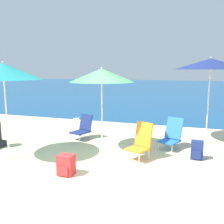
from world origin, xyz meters
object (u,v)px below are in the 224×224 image
Objects in this scene: beach_chair_orange at (141,141)px; beach_chair_blue at (172,134)px; beach_umbrella_navy at (211,64)px; beach_umbrella_green at (102,75)px; backpack_navy at (197,150)px; seagull at (76,120)px; beach_chair_navy at (83,127)px; backpack_red at (66,165)px; beach_umbrella_teal at (3,72)px.

beach_chair_blue is at bearing 84.75° from beach_chair_orange.
beach_umbrella_navy is 2.15m from beach_chair_blue.
beach_umbrella_navy reaches higher than beach_umbrella_green.
beach_umbrella_green is 2.83m from backpack_navy.
beach_umbrella_navy reaches higher than beach_chair_orange.
beach_chair_blue is 4.29m from seagull.
backpack_navy is at bearing 42.76° from beach_chair_orange.
beach_umbrella_navy is 2.91m from beach_chair_orange.
beach_umbrella_green is 2.47× the size of beach_chair_orange.
backpack_navy is at bearing 3.69° from beach_umbrella_green.
beach_umbrella_navy is 5.23m from seagull.
beach_chair_navy reaches higher than backpack_red.
beach_chair_orange is (1.05, -0.25, -1.47)m from beach_umbrella_green.
beach_umbrella_green reaches higher than beach_chair_blue.
beach_chair_orange is 1.31m from backpack_navy.
beach_umbrella_green reaches higher than backpack_navy.
backpack_red is at bearing -55.16° from beach_chair_navy.
beach_chair_blue reaches higher than backpack_navy.
seagull is (-3.18, 3.06, -0.29)m from beach_chair_orange.
beach_umbrella_teal is 4.68m from backpack_navy.
beach_chair_blue reaches higher than backpack_red.
backpack_navy is at bearing -99.71° from beach_umbrella_navy.
backpack_red is (-1.80, -2.36, -0.18)m from beach_chair_blue.
beach_chair_navy is 3.31m from backpack_navy.
beach_chair_blue is at bearing 25.43° from beach_umbrella_green.
beach_umbrella_green reaches higher than backpack_red.
beach_chair_blue is at bearing 134.69° from backpack_navy.
backpack_red is 4.82m from seagull.
beach_chair_orange is at bearing 18.46° from beach_umbrella_teal.
beach_chair_orange is at bearing -43.93° from seagull.
beach_chair_orange is 1.19m from beach_chair_blue.
beach_umbrella_navy is 3.30× the size of beach_chair_navy.
backpack_red is (1.68, -0.37, -1.80)m from beach_umbrella_teal.
beach_chair_navy is 2.60m from beach_chair_blue.
beach_chair_blue is at bearing -28.26° from seagull.
beach_umbrella_teal is at bearing -85.76° from seagull.
seagull is at bearing 160.90° from beach_chair_orange.
seagull is at bearing 127.16° from beach_umbrella_green.
backpack_red is at bearing -12.41° from beach_umbrella_teal.
beach_umbrella_teal is at bearing -161.70° from backpack_navy.
beach_umbrella_teal reaches higher than backpack_red.
beach_umbrella_navy is 2.79× the size of beach_chair_orange.
beach_umbrella_navy reaches higher than beach_chair_blue.
beach_umbrella_navy is at bearing 62.61° from beach_chair_blue.
beach_umbrella_teal is 2.78× the size of beach_chair_blue.
beach_chair_orange is at bearing 47.95° from backpack_red.
beach_chair_navy is 2.68× the size of seagull.
backpack_red is at bearing -130.42° from beach_umbrella_navy.
backpack_red is at bearing -106.15° from beach_chair_blue.
beach_chair_navy is at bearing 67.24° from beach_umbrella_teal.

